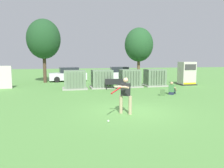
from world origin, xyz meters
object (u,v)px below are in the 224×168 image
(sports_ball, at_px, (108,121))
(parked_car_left_of_center, at_px, (118,74))
(transformer_mid_west, at_px, (102,79))
(backpack, at_px, (162,93))
(seated_spectator, at_px, (172,89))
(transformer_west, at_px, (75,80))
(generator_enclosure, at_px, (187,74))
(park_bench, at_px, (115,83))
(transformer_east, at_px, (155,78))
(transformer_mid_east, at_px, (130,78))
(parked_car_leftmost, at_px, (68,75))
(batter, at_px, (125,94))

(sports_ball, distance_m, parked_car_left_of_center, 17.93)
(transformer_mid_west, bearing_deg, parked_car_left_of_center, 64.17)
(backpack, bearing_deg, seated_spectator, 20.40)
(sports_ball, height_order, backpack, backpack)
(transformer_west, xyz_separation_m, generator_enclosure, (11.14, 0.64, 0.35))
(seated_spectator, bearing_deg, park_bench, 134.07)
(transformer_mid_west, height_order, transformer_east, same)
(transformer_east, bearing_deg, park_bench, -162.71)
(parked_car_left_of_center, bearing_deg, transformer_mid_west, -115.83)
(transformer_mid_east, xyz_separation_m, parked_car_leftmost, (-5.46, 6.45, -0.04))
(transformer_mid_west, height_order, backpack, transformer_mid_west)
(parked_car_left_of_center, bearing_deg, transformer_west, -129.43)
(parked_car_left_of_center, bearing_deg, park_bench, -106.36)
(sports_ball, xyz_separation_m, parked_car_left_of_center, (4.90, 17.23, 0.71))
(park_bench, bearing_deg, transformer_west, 164.58)
(seated_spectator, bearing_deg, transformer_west, 146.72)
(transformer_west, bearing_deg, transformer_mid_east, 3.65)
(transformer_west, relative_size, parked_car_left_of_center, 0.48)
(parked_car_leftmost, bearing_deg, backpack, -61.57)
(transformer_mid_west, bearing_deg, transformer_mid_east, 3.46)
(park_bench, height_order, batter, batter)
(batter, height_order, parked_car_left_of_center, batter)
(transformer_mid_west, xyz_separation_m, sports_ball, (-1.63, -10.48, -0.74))
(batter, bearing_deg, transformer_east, 59.00)
(sports_ball, height_order, parked_car_leftmost, parked_car_leftmost)
(transformer_west, height_order, batter, batter)
(transformer_mid_east, bearing_deg, park_bench, -143.46)
(batter, height_order, backpack, batter)
(transformer_west, relative_size, seated_spectator, 2.18)
(batter, xyz_separation_m, seated_spectator, (4.97, 4.72, -0.60))
(transformer_west, height_order, backpack, transformer_west)
(park_bench, relative_size, parked_car_leftmost, 0.42)
(backpack, distance_m, parked_car_left_of_center, 11.75)
(generator_enclosure, distance_m, batter, 13.52)
(transformer_mid_east, distance_m, batter, 10.05)
(transformer_mid_east, xyz_separation_m, sports_ball, (-4.29, -10.64, -0.74))
(sports_ball, relative_size, seated_spectator, 0.09)
(generator_enclosure, xyz_separation_m, park_bench, (-7.75, -1.57, -0.60))
(transformer_east, height_order, batter, batter)
(batter, relative_size, seated_spectator, 1.81)
(transformer_mid_east, relative_size, seated_spectator, 2.18)
(transformer_mid_east, height_order, park_bench, transformer_mid_east)
(transformer_east, relative_size, backpack, 4.77)
(transformer_west, bearing_deg, backpack, -39.23)
(generator_enclosure, xyz_separation_m, parked_car_leftmost, (-11.52, 6.14, -0.38))
(park_bench, height_order, backpack, park_bench)
(backpack, bearing_deg, transformer_east, 71.90)
(park_bench, bearing_deg, transformer_mid_west, 131.37)
(transformer_mid_east, height_order, generator_enclosure, generator_enclosure)
(transformer_mid_west, relative_size, seated_spectator, 2.18)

